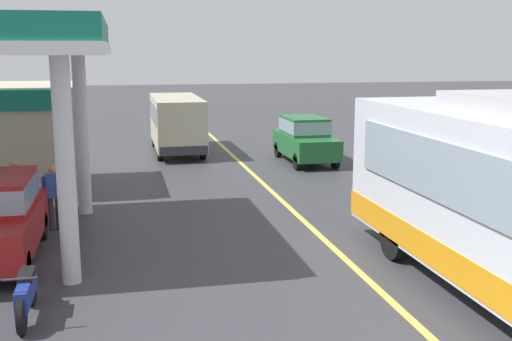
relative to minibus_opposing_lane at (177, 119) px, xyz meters
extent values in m
plane|color=#38383D|center=(2.25, -3.12, -1.47)|extent=(120.00, 120.00, 0.00)
cube|color=#D8CC4C|center=(2.25, -8.12, -1.47)|extent=(0.16, 50.00, 0.01)
cube|color=#8C9EAD|center=(3.13, -18.83, 0.85)|extent=(0.06, 9.35, 1.10)
cylinder|color=black|center=(3.30, -15.53, -0.97)|extent=(0.30, 1.00, 1.00)
cylinder|color=black|center=(5.50, -15.53, -0.97)|extent=(0.30, 1.00, 1.00)
cylinder|color=silver|center=(-3.44, -15.51, 0.83)|extent=(0.36, 0.36, 4.60)
cylinder|color=silver|center=(-3.44, -10.11, 0.83)|extent=(0.36, 0.36, 4.60)
cylinder|color=black|center=(-4.33, -15.38, -1.15)|extent=(0.20, 0.64, 0.64)
cylinder|color=black|center=(-4.33, -12.38, -1.15)|extent=(0.20, 0.64, 0.64)
cube|color=#BFB799|center=(0.00, 0.01, -0.08)|extent=(2.00, 6.00, 2.10)
cube|color=#8C9EAD|center=(0.00, 0.01, 0.32)|extent=(2.04, 5.10, 0.80)
cube|color=#2D2D33|center=(0.00, -3.04, -0.93)|extent=(1.90, 0.16, 0.36)
cylinder|color=black|center=(-0.88, -1.99, -1.09)|extent=(0.22, 0.76, 0.76)
cylinder|color=black|center=(0.88, -1.99, -1.09)|extent=(0.22, 0.76, 0.76)
cylinder|color=black|center=(-0.88, 2.01, -1.09)|extent=(0.22, 0.76, 0.76)
cylinder|color=black|center=(0.88, 2.01, -1.09)|extent=(0.22, 0.76, 0.76)
cylinder|color=black|center=(-4.04, -17.69, -1.17)|extent=(0.10, 0.60, 0.60)
cylinder|color=black|center=(-4.04, -16.49, -1.17)|extent=(0.10, 0.60, 0.60)
cube|color=navy|center=(-4.04, -17.09, -0.97)|extent=(0.20, 1.30, 0.36)
cube|color=black|center=(-4.04, -16.94, -0.75)|extent=(0.24, 0.60, 0.12)
cylinder|color=#2D2D33|center=(-4.04, -17.64, -0.57)|extent=(0.55, 0.04, 0.04)
cylinder|color=#33333F|center=(-4.19, -11.59, -1.06)|extent=(0.14, 0.14, 0.82)
cylinder|color=#33333F|center=(-4.01, -11.59, -1.06)|extent=(0.14, 0.14, 0.82)
cube|color=#3359B2|center=(-4.10, -11.59, -0.35)|extent=(0.36, 0.22, 0.60)
sphere|color=tan|center=(-4.10, -11.59, 0.08)|extent=(0.22, 0.22, 0.22)
cylinder|color=#3359B2|center=(-4.33, -11.59, -0.40)|extent=(0.09, 0.09, 0.58)
cylinder|color=#3359B2|center=(-3.87, -11.59, -0.40)|extent=(0.09, 0.09, 0.58)
cylinder|color=#33333F|center=(-5.25, -10.53, -1.06)|extent=(0.14, 0.14, 0.82)
cylinder|color=#33333F|center=(-5.07, -10.53, -1.06)|extent=(0.14, 0.14, 0.82)
cube|color=#BF3333|center=(-5.16, -10.53, -0.35)|extent=(0.36, 0.22, 0.60)
sphere|color=tan|center=(-5.16, -10.53, 0.08)|extent=(0.22, 0.22, 0.22)
cylinder|color=#BF3333|center=(-5.39, -10.53, -0.40)|extent=(0.09, 0.09, 0.58)
cylinder|color=#BF3333|center=(-4.93, -10.53, -0.40)|extent=(0.09, 0.09, 0.58)
cube|color=#1E602D|center=(4.82, -3.66, -0.75)|extent=(1.70, 4.20, 0.80)
cube|color=#1E602D|center=(4.82, -3.46, 0.00)|extent=(1.50, 2.31, 0.70)
cube|color=#8C9EAD|center=(4.82, -3.46, 0.00)|extent=(1.53, 2.35, 0.49)
cylinder|color=black|center=(4.07, -5.16, -1.15)|extent=(0.20, 0.64, 0.64)
cylinder|color=black|center=(5.57, -5.16, -1.15)|extent=(0.20, 0.64, 0.64)
cylinder|color=black|center=(4.07, -2.16, -1.15)|extent=(0.20, 0.64, 0.64)
cylinder|color=black|center=(5.57, -2.16, -1.15)|extent=(0.20, 0.64, 0.64)
camera|label=1|loc=(-2.37, -27.57, 2.96)|focal=43.91mm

